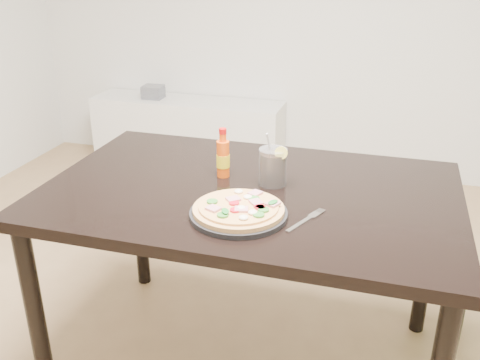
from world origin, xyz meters
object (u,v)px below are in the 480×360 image
(hot_sauce_bottle, at_px, (223,158))
(media_console, at_px, (188,133))
(pizza, at_px, (239,208))
(dining_table, at_px, (250,210))
(plate, at_px, (239,214))
(cola_cup, at_px, (273,167))
(fork, at_px, (307,219))

(hot_sauce_bottle, height_order, media_console, hot_sauce_bottle)
(pizza, height_order, media_console, pizza)
(dining_table, relative_size, hot_sauce_bottle, 7.81)
(plate, relative_size, media_console, 0.21)
(hot_sauce_bottle, distance_m, cola_cup, 0.19)
(hot_sauce_bottle, relative_size, cola_cup, 0.96)
(cola_cup, xyz_separation_m, fork, (0.16, -0.24, -0.06))
(dining_table, xyz_separation_m, pizza, (0.02, -0.21, 0.11))
(cola_cup, height_order, media_console, cola_cup)
(plate, bearing_deg, media_console, 115.78)
(cola_cup, bearing_deg, plate, -99.01)
(dining_table, distance_m, hot_sauce_bottle, 0.21)
(dining_table, height_order, cola_cup, cola_cup)
(dining_table, height_order, plate, plate)
(media_console, bearing_deg, fork, -59.49)
(plate, height_order, pizza, pizza)
(hot_sauce_bottle, distance_m, media_console, 2.10)
(plate, bearing_deg, fork, 8.91)
(fork, distance_m, media_console, 2.46)
(hot_sauce_bottle, bearing_deg, pizza, -63.27)
(plate, bearing_deg, dining_table, 96.00)
(cola_cup, distance_m, media_console, 2.20)
(dining_table, height_order, media_console, dining_table)
(dining_table, distance_m, plate, 0.23)
(hot_sauce_bottle, relative_size, media_console, 0.13)
(hot_sauce_bottle, xyz_separation_m, media_console, (-0.88, 1.82, -0.57))
(plate, xyz_separation_m, fork, (0.21, 0.03, -0.01))
(hot_sauce_bottle, bearing_deg, dining_table, -31.95)
(dining_table, height_order, hot_sauce_bottle, hot_sauce_bottle)
(hot_sauce_bottle, relative_size, fork, 1.00)
(pizza, xyz_separation_m, fork, (0.20, 0.03, -0.02))
(plate, bearing_deg, hot_sauce_bottle, 116.39)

